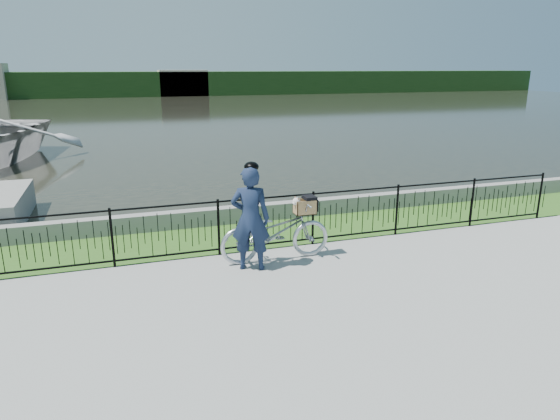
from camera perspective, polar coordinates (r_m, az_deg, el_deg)
name	(u,v)px	position (r m, az deg, el deg)	size (l,w,h in m)	color
ground	(294,279)	(8.91, 1.56, -7.94)	(120.00, 120.00, 0.00)	gray
grass_strip	(254,234)	(11.22, -2.94, -2.77)	(60.00, 2.00, 0.01)	#325E1D
water	(151,115)	(40.91, -14.54, 10.49)	(120.00, 120.00, 0.00)	black
quay_wall	(243,214)	(12.08, -4.21, -0.43)	(60.00, 0.30, 0.40)	gray
fence	(267,223)	(10.13, -1.48, -1.46)	(14.00, 0.06, 1.15)	black
far_treeline	(134,84)	(67.74, -16.38, 13.65)	(120.00, 6.00, 3.00)	#1E3C17
far_building_right	(183,83)	(66.76, -11.03, 14.06)	(6.00, 3.00, 3.20)	#AEA48C
bicycle_rig	(276,232)	(9.58, -0.48, -2.48)	(2.16, 0.75, 1.24)	#B3B8C0
cyclist	(250,218)	(9.06, -3.41, -0.86)	(0.83, 0.68, 2.01)	#15213B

